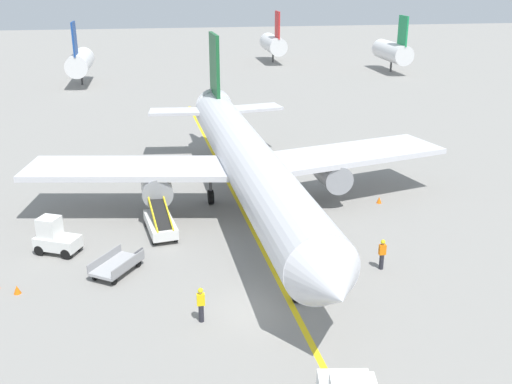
# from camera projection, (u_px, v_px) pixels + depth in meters

# --- Properties ---
(ground_plane) EXTENTS (300.00, 300.00, 0.00)m
(ground_plane) POSITION_uv_depth(u_px,v_px,m) (264.00, 308.00, 27.58)
(ground_plane) COLOR gray
(taxi_line_yellow) EXTENTS (4.03, 79.93, 0.01)m
(taxi_line_yellow) POSITION_uv_depth(u_px,v_px,m) (267.00, 258.00, 32.37)
(taxi_line_yellow) COLOR yellow
(taxi_line_yellow) RESTS_ON ground
(airliner) EXTENTS (28.58, 35.31, 10.10)m
(airliner) POSITION_uv_depth(u_px,v_px,m) (247.00, 160.00, 37.97)
(airliner) COLOR silver
(airliner) RESTS_ON ground
(baggage_tug_near_wing) EXTENTS (2.73, 2.20, 2.10)m
(baggage_tug_near_wing) POSITION_uv_depth(u_px,v_px,m) (55.00, 237.00, 32.74)
(baggage_tug_near_wing) COLOR silver
(baggage_tug_near_wing) RESTS_ON ground
(belt_loader_forward_hold) EXTENTS (2.07, 5.14, 2.59)m
(belt_loader_forward_hold) POSITION_uv_depth(u_px,v_px,m) (160.00, 221.00, 35.32)
(belt_loader_forward_hold) COLOR silver
(belt_loader_forward_hold) RESTS_ON ground
(baggage_cart_loaded) EXTENTS (2.85, 3.57, 0.94)m
(baggage_cart_loaded) POSITION_uv_depth(u_px,v_px,m) (117.00, 265.00, 30.63)
(baggage_cart_loaded) COLOR #A5A5A8
(baggage_cart_loaded) RESTS_ON ground
(ground_crew_marshaller) EXTENTS (0.36, 0.24, 1.70)m
(ground_crew_marshaller) POSITION_uv_depth(u_px,v_px,m) (382.00, 253.00, 30.92)
(ground_crew_marshaller) COLOR #26262D
(ground_crew_marshaller) RESTS_ON ground
(ground_crew_wing_walker) EXTENTS (0.36, 0.24, 1.70)m
(ground_crew_wing_walker) POSITION_uv_depth(u_px,v_px,m) (201.00, 304.00, 26.22)
(ground_crew_wing_walker) COLOR #26262D
(ground_crew_wing_walker) RESTS_ON ground
(safety_cone_nose_left) EXTENTS (0.36, 0.36, 0.44)m
(safety_cone_nose_left) POSITION_uv_depth(u_px,v_px,m) (17.00, 290.00, 28.76)
(safety_cone_nose_left) COLOR orange
(safety_cone_nose_left) RESTS_ON ground
(safety_cone_wingtip_left) EXTENTS (0.36, 0.36, 0.44)m
(safety_cone_wingtip_left) POSITION_uv_depth(u_px,v_px,m) (379.00, 200.00, 40.07)
(safety_cone_wingtip_left) COLOR orange
(safety_cone_wingtip_left) RESTS_ON ground
(distant_aircraft_mid_left) EXTENTS (3.00, 10.10, 8.80)m
(distant_aircraft_mid_left) POSITION_uv_depth(u_px,v_px,m) (80.00, 61.00, 81.19)
(distant_aircraft_mid_left) COLOR silver
(distant_aircraft_mid_left) RESTS_ON ground
(distant_aircraft_mid_right) EXTENTS (3.00, 10.10, 8.80)m
(distant_aircraft_mid_right) POSITION_uv_depth(u_px,v_px,m) (273.00, 44.00, 101.65)
(distant_aircraft_mid_right) COLOR silver
(distant_aircraft_mid_right) RESTS_ON ground
(distant_aircraft_far_right) EXTENTS (3.00, 10.10, 8.80)m
(distant_aircraft_far_right) POSITION_uv_depth(u_px,v_px,m) (392.00, 51.00, 91.73)
(distant_aircraft_far_right) COLOR silver
(distant_aircraft_far_right) RESTS_ON ground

